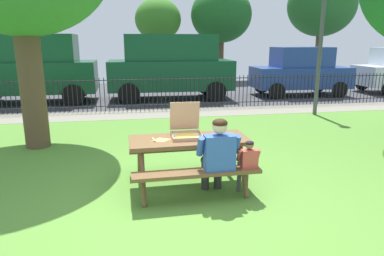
% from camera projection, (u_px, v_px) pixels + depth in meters
% --- Properties ---
extents(ground, '(28.00, 10.98, 0.02)m').
position_uv_depth(ground, '(174.00, 167.00, 6.31)').
color(ground, '#598F35').
extents(cobblestone_walkway, '(28.00, 1.40, 0.01)m').
position_uv_depth(cobblestone_walkway, '(155.00, 114.00, 10.89)').
color(cobblestone_walkway, gray).
extents(street_asphalt, '(28.00, 7.94, 0.01)m').
position_uv_depth(street_asphalt, '(147.00, 93.00, 15.35)').
color(street_asphalt, '#424247').
extents(picnic_table_foreground, '(1.83, 1.52, 0.79)m').
position_uv_depth(picnic_table_foreground, '(189.00, 149.00, 5.33)').
color(picnic_table_foreground, brown).
rests_on(picnic_table_foreground, ground).
extents(pizza_box_open, '(0.48, 0.54, 0.52)m').
position_uv_depth(pizza_box_open, '(186.00, 130.00, 5.38)').
color(pizza_box_open, tan).
rests_on(pizza_box_open, picnic_table_foreground).
extents(pizza_slice_on_table, '(0.26, 0.21, 0.02)m').
position_uv_depth(pizza_slice_on_table, '(160.00, 140.00, 5.20)').
color(pizza_slice_on_table, '#EED860').
rests_on(pizza_slice_on_table, picnic_table_foreground).
extents(adult_at_table, '(0.61, 0.60, 1.19)m').
position_uv_depth(adult_at_table, '(218.00, 154.00, 4.90)').
color(adult_at_table, '#2E2E2E').
rests_on(adult_at_table, ground).
extents(child_at_table, '(0.34, 0.33, 0.85)m').
position_uv_depth(child_at_table, '(247.00, 162.00, 4.99)').
color(child_at_table, '#4A4A4A').
rests_on(child_at_table, ground).
extents(iron_fence_streetside, '(21.83, 0.03, 1.09)m').
position_uv_depth(iron_fence_streetside, '(153.00, 93.00, 11.42)').
color(iron_fence_streetside, black).
rests_on(iron_fence_streetside, ground).
extents(lamp_post_walkway, '(0.28, 0.28, 3.83)m').
position_uv_depth(lamp_post_walkway, '(321.00, 36.00, 10.23)').
color(lamp_post_walkway, '#4C4C51').
rests_on(lamp_post_walkway, ground).
extents(parked_car_left, '(4.73, 2.14, 2.46)m').
position_uv_depth(parked_car_left, '(29.00, 67.00, 12.54)').
color(parked_car_left, '#114727').
rests_on(parked_car_left, ground).
extents(parked_car_center, '(4.75, 2.16, 2.46)m').
position_uv_depth(parked_car_center, '(171.00, 65.00, 13.41)').
color(parked_car_center, '#11462A').
rests_on(parked_car_center, ground).
extents(parked_car_right, '(3.94, 1.91, 1.98)m').
position_uv_depth(parked_car_right, '(300.00, 71.00, 14.39)').
color(parked_car_right, navy).
rests_on(parked_car_right, ground).
extents(far_tree_center, '(2.54, 2.54, 4.53)m').
position_uv_depth(far_tree_center, '(158.00, 20.00, 19.18)').
color(far_tree_center, brown).
rests_on(far_tree_center, ground).
extents(far_tree_midright, '(3.44, 3.44, 5.22)m').
position_uv_depth(far_tree_midright, '(221.00, 15.00, 19.71)').
color(far_tree_midright, brown).
rests_on(far_tree_midright, ground).
extents(far_tree_right, '(3.99, 3.99, 6.08)m').
position_uv_depth(far_tree_right, '(322.00, 6.00, 20.60)').
color(far_tree_right, brown).
rests_on(far_tree_right, ground).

